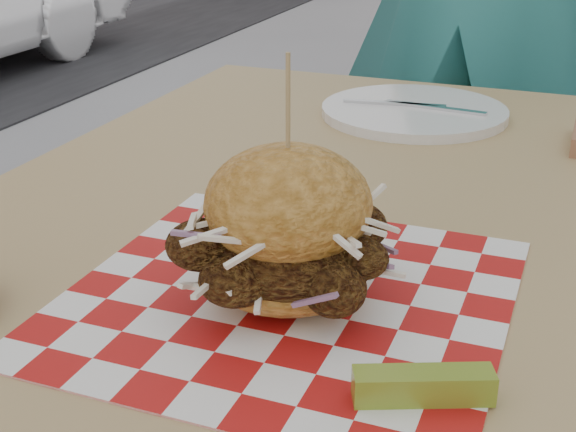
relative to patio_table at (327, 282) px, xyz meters
name	(u,v)px	position (x,y,z in m)	size (l,w,h in m)	color
patio_table	(327,282)	(0.00, 0.00, 0.00)	(0.80, 1.20, 0.75)	tan
patio_chair	(463,122)	(-0.03, 1.05, -0.12)	(0.52, 0.52, 0.95)	tan
paper_liner	(288,296)	(0.02, -0.18, 0.08)	(0.36, 0.36, 0.00)	red
sandwich	(288,234)	(0.02, -0.18, 0.14)	(0.18, 0.18, 0.21)	gold
pickle_spear	(423,386)	(0.16, -0.28, 0.09)	(0.10, 0.02, 0.02)	olive
place_setting	(414,111)	(0.00, 0.39, 0.09)	(0.27, 0.27, 0.02)	white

